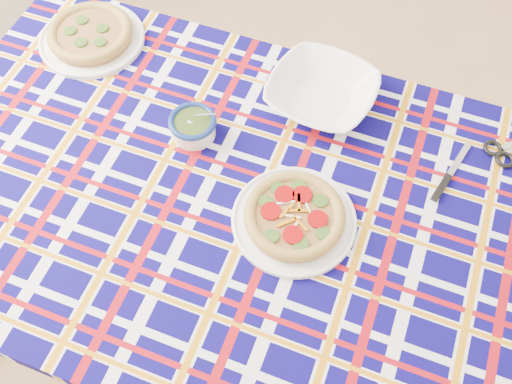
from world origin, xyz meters
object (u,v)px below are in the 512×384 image
at_px(main_focaccia_plate, 294,216).
at_px(pesto_bowl, 193,125).
at_px(serving_bowl, 322,93).
at_px(dining_table, 232,213).

xyz_separation_m(main_focaccia_plate, pesto_bowl, (-0.32, 0.11, 0.01)).
bearing_deg(serving_bowl, main_focaccia_plate, -75.36).
height_order(main_focaccia_plate, serving_bowl, serving_bowl).
height_order(pesto_bowl, serving_bowl, pesto_bowl).
bearing_deg(pesto_bowl, serving_bowl, 45.51).
xyz_separation_m(pesto_bowl, serving_bowl, (0.23, 0.23, -0.00)).
xyz_separation_m(dining_table, serving_bowl, (0.06, 0.35, 0.11)).
distance_m(main_focaccia_plate, serving_bowl, 0.35).
height_order(dining_table, serving_bowl, serving_bowl).
xyz_separation_m(dining_table, main_focaccia_plate, (0.15, 0.01, 0.10)).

